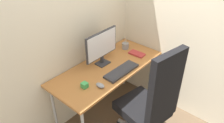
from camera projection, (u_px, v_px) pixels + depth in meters
The scene contains 11 objects.
ground_plane at pixel (108, 113), 2.99m from camera, with size 8.00×8.00×0.00m, color brown.
wall_back at pixel (84, 8), 2.41m from camera, with size 3.25×0.04×2.80m, color beige.
wall_side_right at pixel (167, 3), 2.55m from camera, with size 0.04×2.44×2.80m, color beige.
desk at pixel (108, 71), 2.60m from camera, with size 1.42×0.61×0.76m.
office_chair at pixel (151, 102), 2.28m from camera, with size 0.63×0.65×1.28m.
monitor at pixel (102, 46), 2.51m from camera, with size 0.48×0.12×0.41m.
keyboard at pixel (122, 71), 2.48m from camera, with size 0.45×0.16×0.03m.
mouse at pixel (100, 85), 2.26m from camera, with size 0.06×0.10×0.04m, color gray.
pen_holder at pixel (125, 46), 2.92m from camera, with size 0.09×0.09×0.16m.
notebook at pixel (137, 54), 2.81m from camera, with size 0.11×0.20×0.02m, color #B23333.
desk_clamp_accessory at pixel (85, 85), 2.25m from camera, with size 0.06×0.06×0.06m, color #3FAD59.
Camera 1 is at (-1.58, -1.43, 2.21)m, focal length 35.23 mm.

